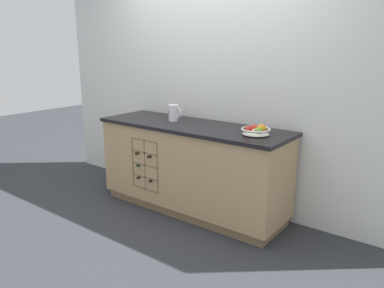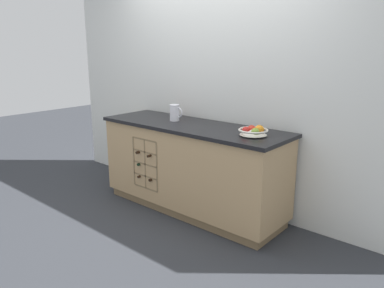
{
  "view_description": "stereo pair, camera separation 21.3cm",
  "coord_description": "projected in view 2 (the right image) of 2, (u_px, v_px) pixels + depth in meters",
  "views": [
    {
      "loc": [
        2.19,
        -2.88,
        1.64
      ],
      "look_at": [
        0.0,
        0.0,
        0.7
      ],
      "focal_mm": 35.0,
      "sensor_mm": 36.0,
      "label": 1
    },
    {
      "loc": [
        2.35,
        -2.74,
        1.64
      ],
      "look_at": [
        0.0,
        0.0,
        0.7
      ],
      "focal_mm": 35.0,
      "sensor_mm": 36.0,
      "label": 2
    }
  ],
  "objects": [
    {
      "name": "ground_plane",
      "position": [
        192.0,
        209.0,
        3.91
      ],
      "size": [
        14.0,
        14.0,
        0.0
      ],
      "primitive_type": "plane",
      "color": "#2D3035"
    },
    {
      "name": "back_wall",
      "position": [
        215.0,
        84.0,
        3.86
      ],
      "size": [
        4.4,
        0.06,
        2.55
      ],
      "primitive_type": "cube",
      "color": "silver",
      "rests_on": "ground_plane"
    },
    {
      "name": "kitchen_island",
      "position": [
        192.0,
        167.0,
        3.8
      ],
      "size": [
        2.0,
        0.67,
        0.9
      ],
      "color": "olive",
      "rests_on": "ground_plane"
    },
    {
      "name": "fruit_bowl",
      "position": [
        253.0,
        131.0,
        3.21
      ],
      "size": [
        0.26,
        0.26,
        0.09
      ],
      "color": "silver",
      "rests_on": "kitchen_island"
    },
    {
      "name": "white_pitcher",
      "position": [
        175.0,
        112.0,
        3.85
      ],
      "size": [
        0.16,
        0.11,
        0.17
      ],
      "color": "white",
      "rests_on": "kitchen_island"
    },
    {
      "name": "ceramic_mug",
      "position": [
        174.0,
        113.0,
        4.05
      ],
      "size": [
        0.12,
        0.08,
        0.09
      ],
      "color": "#B7473D",
      "rests_on": "kitchen_island"
    }
  ]
}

